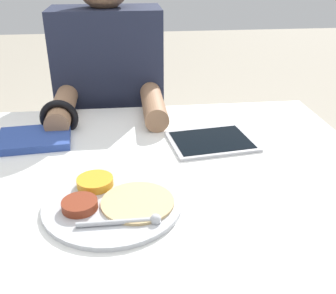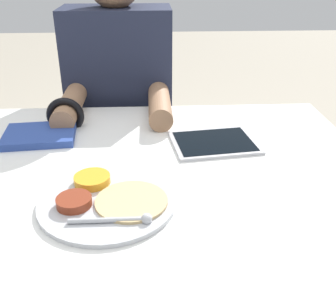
% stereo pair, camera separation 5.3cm
% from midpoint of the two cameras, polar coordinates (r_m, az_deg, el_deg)
% --- Properties ---
extents(dining_table, '(1.20, 0.84, 0.75)m').
position_cam_midpoint_polar(dining_table, '(1.17, -3.56, -19.30)').
color(dining_table, silver).
rests_on(dining_table, ground_plane).
extents(thali_tray, '(0.28, 0.28, 0.03)m').
position_cam_midpoint_polar(thali_tray, '(0.82, -7.09, -7.56)').
color(thali_tray, '#B7BABF').
rests_on(thali_tray, dining_table).
extents(red_notebook, '(0.20, 0.17, 0.02)m').
position_cam_midpoint_polar(red_notebook, '(1.13, -16.86, 1.58)').
color(red_notebook, silver).
rests_on(red_notebook, dining_table).
extents(tablet_device, '(0.24, 0.20, 0.01)m').
position_cam_midpoint_polar(tablet_device, '(1.07, 8.12, 0.63)').
color(tablet_device, '#B7B7BC').
rests_on(tablet_device, dining_table).
extents(person_diner, '(0.38, 0.47, 1.22)m').
position_cam_midpoint_polar(person_diner, '(1.52, -5.66, 1.49)').
color(person_diner, black).
rests_on(person_diner, ground_plane).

